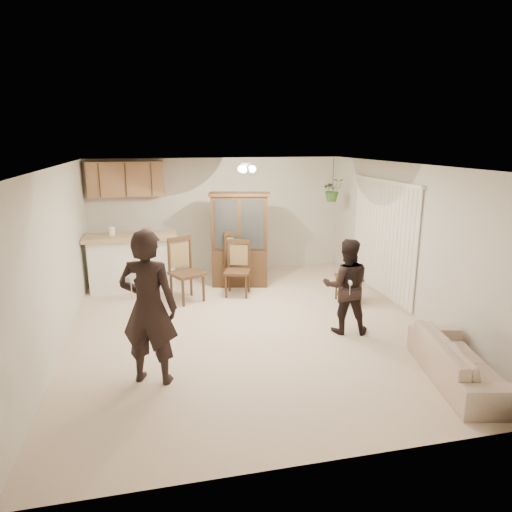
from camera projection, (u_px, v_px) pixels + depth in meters
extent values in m
plane|color=beige|center=(249.00, 326.00, 7.25)|extent=(6.50, 6.50, 0.00)
cube|color=silver|center=(249.00, 166.00, 6.64)|extent=(5.50, 6.50, 0.02)
cube|color=beige|center=(219.00, 216.00, 10.02)|extent=(5.50, 0.02, 2.50)
cube|color=beige|center=(327.00, 336.00, 3.87)|extent=(5.50, 0.02, 2.50)
cube|color=beige|center=(56.00, 259.00, 6.36)|extent=(0.02, 6.50, 2.50)
cube|color=beige|center=(412.00, 241.00, 7.53)|extent=(0.02, 6.50, 2.50)
cube|color=white|center=(133.00, 264.00, 8.96)|extent=(1.60, 0.55, 1.00)
cube|color=tan|center=(131.00, 237.00, 8.82)|extent=(1.75, 0.70, 0.08)
cube|color=#976842|center=(126.00, 179.00, 9.23)|extent=(1.50, 0.34, 0.70)
imported|color=#275522|center=(333.00, 190.00, 9.56)|extent=(0.43, 0.37, 0.48)
cylinder|color=black|center=(333.00, 174.00, 9.47)|extent=(0.01, 0.01, 0.65)
imported|color=beige|center=(462.00, 353.00, 5.52)|extent=(1.11, 1.99, 0.73)
imported|color=black|center=(149.00, 312.00, 5.38)|extent=(0.77, 0.63, 1.80)
imported|color=black|center=(346.00, 290.00, 6.88)|extent=(0.77, 0.67, 1.35)
cube|color=#372014|center=(240.00, 267.00, 9.23)|extent=(1.17, 0.67, 0.73)
cube|color=#372014|center=(240.00, 223.00, 9.01)|extent=(1.15, 0.62, 1.10)
cube|color=silver|center=(240.00, 223.00, 9.01)|extent=(0.93, 0.23, 0.96)
cube|color=#372014|center=(239.00, 194.00, 8.87)|extent=(1.26, 0.71, 0.05)
cube|color=#372014|center=(349.00, 277.00, 8.19)|extent=(0.52, 0.52, 0.04)
cube|color=#372014|center=(348.00, 295.00, 8.27)|extent=(0.43, 0.43, 0.03)
cube|color=#372014|center=(349.00, 275.00, 8.17)|extent=(0.18, 0.13, 0.05)
cube|color=#372014|center=(187.00, 274.00, 8.25)|extent=(0.69, 0.69, 0.06)
cube|color=#9D894E|center=(186.00, 257.00, 8.18)|extent=(0.36, 0.21, 0.45)
cube|color=#372014|center=(185.00, 241.00, 8.10)|extent=(0.44, 0.25, 0.09)
cube|color=#372014|center=(237.00, 272.00, 8.58)|extent=(0.58, 0.58, 0.05)
cube|color=#9D894E|center=(237.00, 258.00, 8.51)|extent=(0.33, 0.15, 0.40)
cube|color=#372014|center=(237.00, 244.00, 8.45)|extent=(0.41, 0.17, 0.08)
cube|color=#372014|center=(231.00, 260.00, 9.22)|extent=(0.63, 0.63, 0.06)
cube|color=#9D894E|center=(231.00, 245.00, 9.14)|extent=(0.37, 0.15, 0.44)
cube|color=#372014|center=(230.00, 231.00, 9.07)|extent=(0.46, 0.17, 0.09)
cube|color=white|center=(131.00, 278.00, 4.82)|extent=(0.10, 0.17, 0.05)
cube|color=white|center=(350.00, 283.00, 6.49)|extent=(0.07, 0.13, 0.04)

